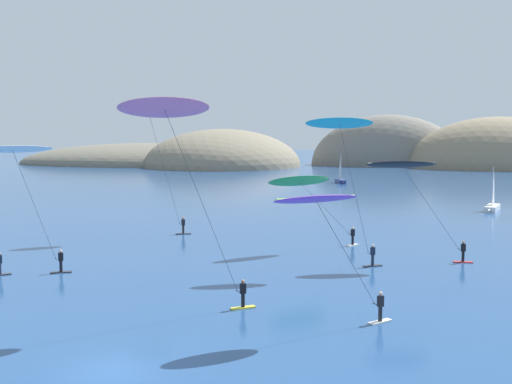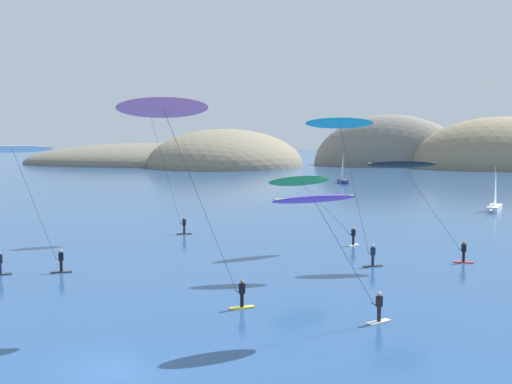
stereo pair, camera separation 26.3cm
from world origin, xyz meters
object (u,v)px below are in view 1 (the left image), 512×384
sailboat_far (341,180)px  kitesurfer_orange (152,122)px  kitesurfer_green (303,185)px  kitesurfer_purple (322,209)px  kitesurfer_cyan (342,135)px  kitesurfer_white (16,158)px  sailboat_near (492,206)px  kitesurfer_pink (171,122)px  kitesurfer_black (407,172)px

sailboat_far → kitesurfer_orange: kitesurfer_orange is taller
kitesurfer_green → kitesurfer_purple: bearing=-84.2°
kitesurfer_cyan → kitesurfer_white: (-22.59, -6.19, -1.55)m
sailboat_near → kitesurfer_green: (-22.46, -30.47, 5.08)m
sailboat_near → kitesurfer_purple: (-20.21, -52.55, 5.77)m
sailboat_near → kitesurfer_white: 60.39m
sailboat_near → kitesurfer_white: kitesurfer_white is taller
kitesurfer_green → kitesurfer_pink: bearing=-106.2°
kitesurfer_orange → sailboat_near: bearing=33.2°
kitesurfer_pink → kitesurfer_black: 21.95m
sailboat_far → kitesurfer_white: size_ratio=0.63×
sailboat_far → kitesurfer_cyan: (0.13, -77.37, 9.38)m
kitesurfer_green → kitesurfer_orange: kitesurfer_orange is taller
sailboat_near → kitesurfer_purple: bearing=-111.0°
kitesurfer_pink → kitesurfer_white: kitesurfer_pink is taller
sailboat_near → kitesurfer_purple: size_ratio=0.81×
kitesurfer_purple → kitesurfer_black: size_ratio=0.85×
kitesurfer_purple → kitesurfer_orange: 33.23m
kitesurfer_black → kitesurfer_cyan: kitesurfer_cyan is taller
sailboat_far → kitesurfer_orange: size_ratio=0.47×
sailboat_near → kitesurfer_pink: kitesurfer_pink is taller
kitesurfer_purple → kitesurfer_green: size_ratio=0.90×
kitesurfer_orange → kitesurfer_black: bearing=-23.6°
kitesurfer_pink → kitesurfer_green: kitesurfer_pink is taller
sailboat_near → kitesurfer_orange: size_ratio=0.46×
kitesurfer_green → sailboat_far: bearing=87.5°
kitesurfer_black → kitesurfer_pink: bearing=-131.0°
kitesurfer_pink → kitesurfer_orange: bearing=108.9°
kitesurfer_purple → kitesurfer_orange: (-17.30, 27.99, 4.71)m
sailboat_far → kitesurfer_cyan: 77.94m
sailboat_near → sailboat_far: 45.04m
kitesurfer_orange → kitesurfer_black: 25.67m
kitesurfer_cyan → kitesurfer_white: size_ratio=1.21×
kitesurfer_black → kitesurfer_cyan: bearing=-158.4°
kitesurfer_green → kitesurfer_white: 23.14m
sailboat_far → kitesurfer_black: bearing=-86.2°
sailboat_near → kitesurfer_orange: bearing=-146.8°
sailboat_far → kitesurfer_cyan: size_ratio=0.52×
kitesurfer_purple → kitesurfer_cyan: kitesurfer_cyan is taller
sailboat_far → kitesurfer_green: size_ratio=0.74×
sailboat_near → kitesurfer_black: size_ratio=0.68×
kitesurfer_black → kitesurfer_white: kitesurfer_white is taller
kitesurfer_purple → kitesurfer_pink: 9.47m
kitesurfer_pink → kitesurfer_white: (-13.33, 8.19, -2.35)m
kitesurfer_pink → kitesurfer_cyan: bearing=57.2°
kitesurfer_orange → kitesurfer_cyan: (18.30, -12.12, -1.10)m
kitesurfer_green → kitesurfer_black: bearing=-27.5°
kitesurfer_pink → kitesurfer_orange: 28.01m
sailboat_near → kitesurfer_white: (-41.79, -42.89, 7.84)m
kitesurfer_cyan → sailboat_far: bearing=90.1°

